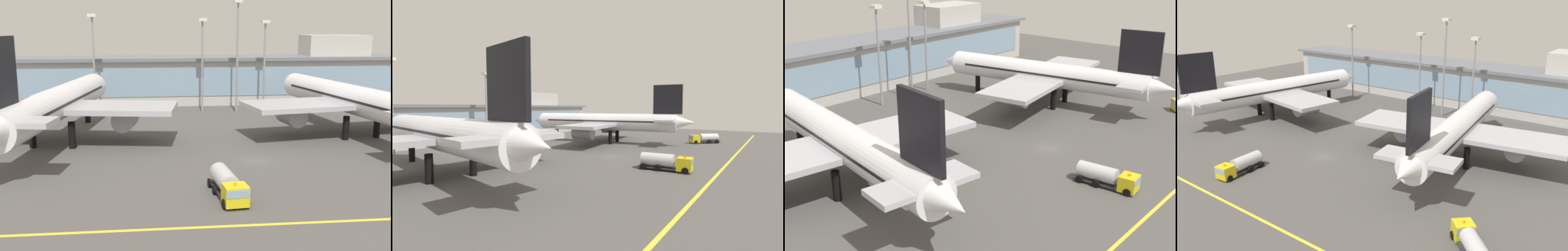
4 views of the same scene
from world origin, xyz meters
The scene contains 10 objects.
ground_plane centered at (0.00, 0.00, 0.00)m, with size 180.00×180.00×0.00m, color #514F4C.
taxiway_centreline_stripe centered at (0.00, -22.00, 0.01)m, with size 144.00×0.50×0.01m, color yellow.
terminal_building centered at (1.90, 54.02, 6.34)m, with size 115.06×14.00×16.83m.
airliner_near_left centered at (-30.08, 13.66, 6.54)m, with size 39.83×53.17×17.91m.
airliner_near_right centered at (20.79, 14.63, 6.25)m, with size 39.90×52.47×17.12m.
fuel_tanker_truck centered at (-6.52, -14.28, 1.51)m, with size 3.62×9.23×2.90m.
apron_light_mast_west centered at (11.43, 41.40, 13.66)m, with size 1.80×1.80×20.41m.
apron_light_mast_centre centered at (-3.02, 40.00, 13.89)m, with size 1.80×1.80×20.83m.
apron_light_mast_east centered at (-26.78, 40.49, 14.39)m, with size 1.80×1.80×21.71m.
apron_light_mast_far_east centered at (4.65, 39.02, 16.07)m, with size 1.80×1.80×24.73m.
Camera 1 is at (-15.45, -64.04, 19.10)m, focal length 43.13 mm.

